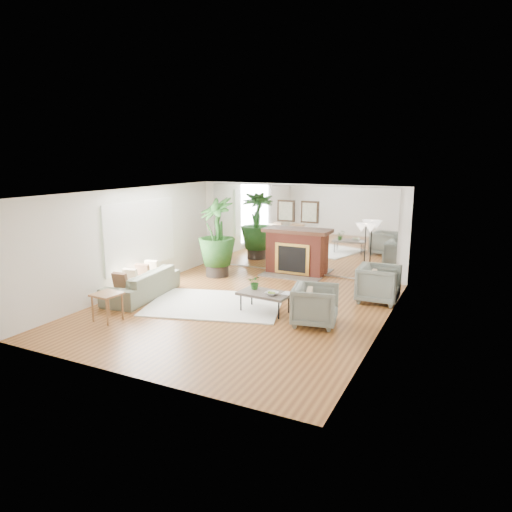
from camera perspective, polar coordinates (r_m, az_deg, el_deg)
The scene contains 18 objects.
ground at distance 9.96m, azimuth -2.06°, elevation -6.55°, with size 7.00×7.00×0.00m, color brown.
wall_left at distance 11.32m, azimuth -15.60°, elevation 1.83°, with size 0.02×7.00×2.50m, color white.
wall_right at distance 8.66m, azimuth 15.62°, elevation -1.26°, with size 0.02×7.00×2.50m, color white.
wall_back at distance 12.76m, azimuth 5.28°, elevation 3.36°, with size 6.00×0.02×2.50m, color white.
mirror_panel at distance 12.74m, azimuth 5.25°, elevation 3.35°, with size 5.40×0.04×2.40m, color silver.
window_panel at distance 11.58m, azimuth -14.22°, elevation 2.64°, with size 0.04×2.40×1.50m, color #B2E09E.
fireplace at distance 12.65m, azimuth 4.86°, elevation 0.58°, with size 1.85×0.83×2.05m.
area_rug at distance 10.20m, azimuth -5.14°, elevation -6.04°, with size 2.89×2.06×0.03m, color white.
coffee_table at distance 9.59m, azimuth 1.10°, elevation -4.79°, with size 1.13×0.71×0.43m.
sofa at distance 10.99m, azimuth -14.08°, elevation -3.39°, with size 2.16×0.84×0.63m, color slate.
armchair_back at distance 10.64m, azimuth 15.09°, elevation -3.37°, with size 0.90×0.92×0.84m, color slate.
armchair_front at distance 8.98m, azimuth 7.42°, elevation -6.11°, with size 0.84×0.86×0.78m, color slate.
side_table at distance 9.55m, azimuth -18.13°, elevation -4.98°, with size 0.53×0.53×0.57m.
potted_ficus at distance 12.43m, azimuth -4.96°, elevation 2.67°, with size 1.34×1.34×2.16m.
floor_lamp at distance 11.83m, azimuth 13.55°, elevation 2.85°, with size 0.51×0.29×1.58m.
tabletop_plant at distance 9.77m, azimuth -0.11°, elevation -3.31°, with size 0.28×0.24×0.31m, color #2B561F.
fruit_bowl at distance 9.40m, azimuth 1.96°, elevation -4.70°, with size 0.27×0.27×0.07m, color #98653D.
book at distance 9.54m, azimuth 3.37°, elevation -4.62°, with size 0.20×0.27×0.02m, color #98653D.
Camera 1 is at (4.45, -8.31, 3.20)m, focal length 32.00 mm.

